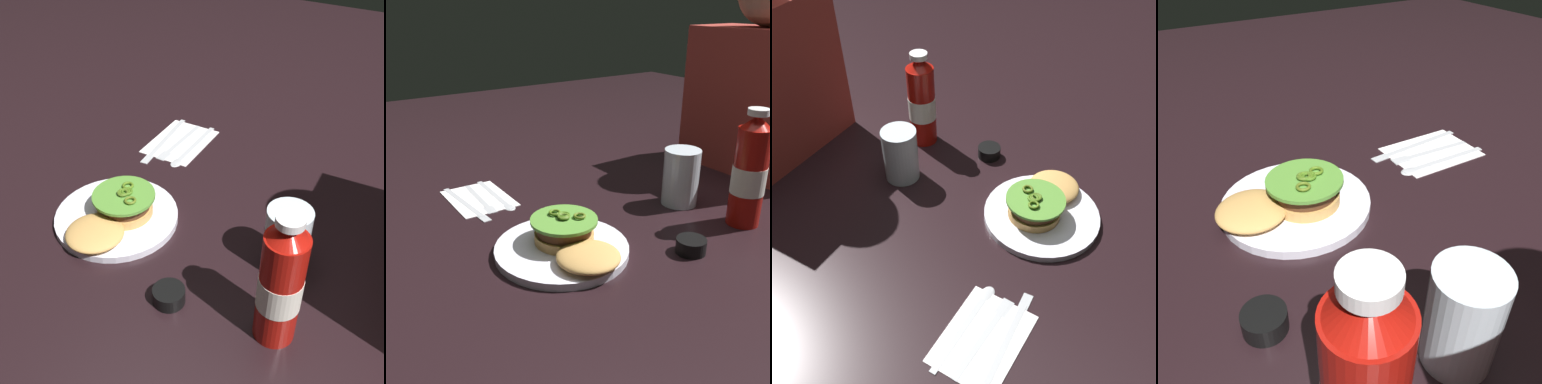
# 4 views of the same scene
# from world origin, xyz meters

# --- Properties ---
(ground_plane) EXTENTS (3.00, 3.00, 0.00)m
(ground_plane) POSITION_xyz_m (0.00, 0.00, 0.00)
(ground_plane) COLOR black
(dinner_plate) EXTENTS (0.24, 0.24, 0.01)m
(dinner_plate) POSITION_xyz_m (0.04, -0.14, 0.01)
(dinner_plate) COLOR white
(dinner_plate) RESTS_ON ground_plane
(burger_sandwich) EXTENTS (0.20, 0.12, 0.05)m
(burger_sandwich) POSITION_xyz_m (0.06, -0.13, 0.03)
(burger_sandwich) COLOR tan
(burger_sandwich) RESTS_ON dinner_plate
(ketchup_bottle) EXTENTS (0.07, 0.07, 0.24)m
(ketchup_bottle) POSITION_xyz_m (0.14, 0.23, 0.11)
(ketchup_bottle) COLOR #A6120B
(ketchup_bottle) RESTS_ON ground_plane
(water_glass) EXTENTS (0.08, 0.08, 0.13)m
(water_glass) POSITION_xyz_m (-0.00, 0.19, 0.06)
(water_glass) COLOR silver
(water_glass) RESTS_ON ground_plane
(condiment_cup) EXTENTS (0.05, 0.05, 0.03)m
(condiment_cup) POSITION_xyz_m (0.17, 0.05, 0.01)
(condiment_cup) COLOR black
(condiment_cup) RESTS_ON ground_plane
(napkin) EXTENTS (0.18, 0.13, 0.00)m
(napkin) POSITION_xyz_m (-0.28, -0.17, 0.00)
(napkin) COLOR white
(napkin) RESTS_ON ground_plane
(butter_knife) EXTENTS (0.22, 0.03, 0.00)m
(butter_knife) POSITION_xyz_m (-0.25, -0.20, 0.00)
(butter_knife) COLOR silver
(butter_knife) RESTS_ON napkin
(fork_utensil) EXTENTS (0.18, 0.03, 0.00)m
(fork_utensil) POSITION_xyz_m (-0.26, -0.17, 0.00)
(fork_utensil) COLOR silver
(fork_utensil) RESTS_ON napkin
(spoon_utensil) EXTENTS (0.20, 0.03, 0.00)m
(spoon_utensil) POSITION_xyz_m (-0.25, -0.13, 0.00)
(spoon_utensil) COLOR silver
(spoon_utensil) RESTS_ON napkin
(diner_person) EXTENTS (0.35, 0.17, 0.53)m
(diner_person) POSITION_xyz_m (-0.06, 0.52, 0.23)
(diner_person) COLOR #A0362E
(diner_person) RESTS_ON ground_plane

